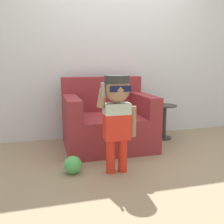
{
  "coord_description": "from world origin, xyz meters",
  "views": [
    {
      "loc": [
        -1.08,
        -3.07,
        1.13
      ],
      "look_at": [
        -0.3,
        -0.22,
        0.56
      ],
      "focal_mm": 42.0,
      "sensor_mm": 36.0,
      "label": 1
    }
  ],
  "objects_px": {
    "armchair": "(108,123)",
    "side_table": "(164,118)",
    "person_child": "(117,109)",
    "toy_ball": "(73,165)"
  },
  "relations": [
    {
      "from": "armchair",
      "to": "side_table",
      "type": "xyz_separation_m",
      "value": [
        0.89,
        0.13,
        -0.02
      ]
    },
    {
      "from": "armchair",
      "to": "side_table",
      "type": "relative_size",
      "value": 2.22
    },
    {
      "from": "armchair",
      "to": "side_table",
      "type": "distance_m",
      "value": 0.9
    },
    {
      "from": "armchair",
      "to": "toy_ball",
      "type": "relative_size",
      "value": 6.09
    },
    {
      "from": "person_child",
      "to": "side_table",
      "type": "relative_size",
      "value": 1.98
    },
    {
      "from": "person_child",
      "to": "side_table",
      "type": "xyz_separation_m",
      "value": [
        1.0,
        0.97,
        -0.36
      ]
    },
    {
      "from": "person_child",
      "to": "toy_ball",
      "type": "xyz_separation_m",
      "value": [
        -0.44,
        0.08,
        -0.57
      ]
    },
    {
      "from": "person_child",
      "to": "toy_ball",
      "type": "relative_size",
      "value": 5.41
    },
    {
      "from": "side_table",
      "to": "person_child",
      "type": "bearing_deg",
      "value": -136.1
    },
    {
      "from": "armchair",
      "to": "toy_ball",
      "type": "height_order",
      "value": "armchair"
    }
  ]
}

